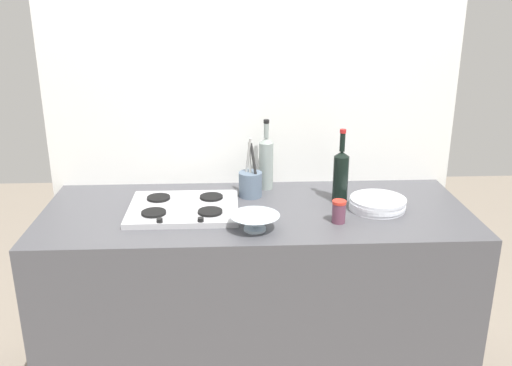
% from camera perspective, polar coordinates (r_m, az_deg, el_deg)
% --- Properties ---
extents(counter_block, '(1.80, 0.70, 0.90)m').
position_cam_1_polar(counter_block, '(2.56, 0.00, -12.11)').
color(counter_block, '#4C4C51').
rests_on(counter_block, ground).
extents(backsplash_panel, '(1.90, 0.06, 2.45)m').
position_cam_1_polar(backsplash_panel, '(2.63, -0.40, 6.96)').
color(backsplash_panel, white).
rests_on(backsplash_panel, ground).
extents(stovetop_hob, '(0.46, 0.37, 0.04)m').
position_cam_1_polar(stovetop_hob, '(2.36, -7.40, -2.54)').
color(stovetop_hob, '#B2B2B7').
rests_on(stovetop_hob, counter_block).
extents(plate_stack, '(0.24, 0.24, 0.05)m').
position_cam_1_polar(plate_stack, '(2.41, 12.29, -2.07)').
color(plate_stack, white).
rests_on(plate_stack, counter_block).
extents(wine_bottle_leftmost, '(0.07, 0.07, 0.32)m').
position_cam_1_polar(wine_bottle_leftmost, '(2.44, 8.65, 0.83)').
color(wine_bottle_leftmost, black).
rests_on(wine_bottle_leftmost, counter_block).
extents(wine_bottle_mid_left, '(0.07, 0.07, 0.33)m').
position_cam_1_polar(wine_bottle_mid_left, '(2.57, 1.04, 2.16)').
color(wine_bottle_mid_left, gray).
rests_on(wine_bottle_mid_left, counter_block).
extents(mixing_bowl, '(0.19, 0.19, 0.06)m').
position_cam_1_polar(mixing_bowl, '(2.15, -0.12, -3.97)').
color(mixing_bowl, silver).
rests_on(mixing_bowl, counter_block).
extents(utensil_crock, '(0.10, 0.10, 0.27)m').
position_cam_1_polar(utensil_crock, '(2.49, -0.57, 0.00)').
color(utensil_crock, slate).
rests_on(utensil_crock, counter_block).
extents(condiment_jar_front, '(0.06, 0.06, 0.09)m').
position_cam_1_polar(condiment_jar_front, '(2.24, 8.46, -2.90)').
color(condiment_jar_front, '#66384C').
rests_on(condiment_jar_front, counter_block).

